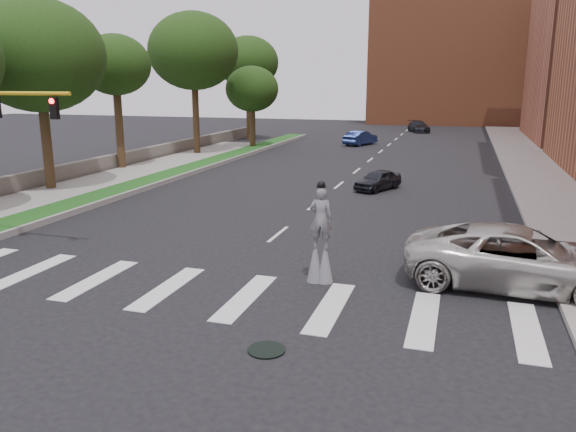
# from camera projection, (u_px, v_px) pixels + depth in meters

# --- Properties ---
(ground_plane) EXTENTS (160.00, 160.00, 0.00)m
(ground_plane) POSITION_uv_depth(u_px,v_px,m) (190.00, 305.00, 15.98)
(ground_plane) COLOR black
(ground_plane) RESTS_ON ground
(grass_median) EXTENTS (2.00, 60.00, 0.25)m
(grass_median) POSITION_uv_depth(u_px,v_px,m) (172.00, 174.00, 37.85)
(grass_median) COLOR #164915
(grass_median) RESTS_ON ground
(median_curb) EXTENTS (0.20, 60.00, 0.28)m
(median_curb) POSITION_uv_depth(u_px,v_px,m) (186.00, 175.00, 37.54)
(median_curb) COLOR gray
(median_curb) RESTS_ON ground
(sidewalk_left) EXTENTS (4.00, 60.00, 0.18)m
(sidewalk_left) POSITION_uv_depth(u_px,v_px,m) (28.00, 201.00, 29.43)
(sidewalk_left) COLOR gray
(sidewalk_left) RESTS_ON ground
(sidewalk_right) EXTENTS (5.00, 90.00, 0.18)m
(sidewalk_right) POSITION_uv_depth(u_px,v_px,m) (549.00, 181.00, 35.58)
(sidewalk_right) COLOR gray
(sidewalk_right) RESTS_ON ground
(stone_wall) EXTENTS (0.50, 56.00, 1.10)m
(stone_wall) POSITION_uv_depth(u_px,v_px,m) (118.00, 161.00, 41.19)
(stone_wall) COLOR #605B52
(stone_wall) RESTS_ON ground
(manhole) EXTENTS (0.90, 0.90, 0.04)m
(manhole) POSITION_uv_depth(u_px,v_px,m) (266.00, 350.00, 13.26)
(manhole) COLOR black
(manhole) RESTS_ON ground
(building_backdrop) EXTENTS (26.00, 14.00, 18.00)m
(building_backdrop) POSITION_uv_depth(u_px,v_px,m) (461.00, 63.00, 84.61)
(building_backdrop) COLOR #A25433
(building_backdrop) RESTS_ON ground
(stilt_performer) EXTENTS (0.84, 0.54, 3.26)m
(stilt_performer) POSITION_uv_depth(u_px,v_px,m) (320.00, 240.00, 17.53)
(stilt_performer) COLOR #382616
(stilt_performer) RESTS_ON ground
(suv_crossing) EXTENTS (7.03, 3.67, 1.89)m
(suv_crossing) POSITION_uv_depth(u_px,v_px,m) (519.00, 258.00, 17.12)
(suv_crossing) COLOR #B9B6AF
(suv_crossing) RESTS_ON ground
(car_near) EXTENTS (2.74, 3.75, 1.19)m
(car_near) POSITION_uv_depth(u_px,v_px,m) (378.00, 180.00, 32.89)
(car_near) COLOR black
(car_near) RESTS_ON ground
(car_mid) EXTENTS (3.00, 4.63, 1.44)m
(car_mid) POSITION_uv_depth(u_px,v_px,m) (360.00, 138.00, 56.32)
(car_mid) COLOR navy
(car_mid) RESTS_ON ground
(car_far) EXTENTS (3.47, 5.13, 1.38)m
(car_far) POSITION_uv_depth(u_px,v_px,m) (419.00, 127.00, 71.02)
(car_far) COLOR black
(car_far) RESTS_ON ground
(tree_2) EXTENTS (7.33, 7.33, 10.74)m
(tree_2) POSITION_uv_depth(u_px,v_px,m) (38.00, 56.00, 31.01)
(tree_2) COLOR #382616
(tree_2) RESTS_ON ground
(tree_3) EXTENTS (4.94, 4.94, 9.46)m
(tree_3) POSITION_uv_depth(u_px,v_px,m) (115.00, 66.00, 38.99)
(tree_3) COLOR #382616
(tree_3) RESTS_ON ground
(tree_4) EXTENTS (7.60, 7.60, 11.95)m
(tree_4) POSITION_uv_depth(u_px,v_px,m) (193.00, 51.00, 47.10)
(tree_4) COLOR #382616
(tree_4) RESTS_ON ground
(tree_5) EXTENTS (6.43, 6.43, 10.94)m
(tree_5) POSITION_uv_depth(u_px,v_px,m) (248.00, 63.00, 59.12)
(tree_5) COLOR #382616
(tree_5) RESTS_ON ground
(tree_6) EXTENTS (4.97, 4.97, 7.67)m
(tree_6) POSITION_uv_depth(u_px,v_px,m) (252.00, 89.00, 52.41)
(tree_6) COLOR #382616
(tree_6) RESTS_ON ground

